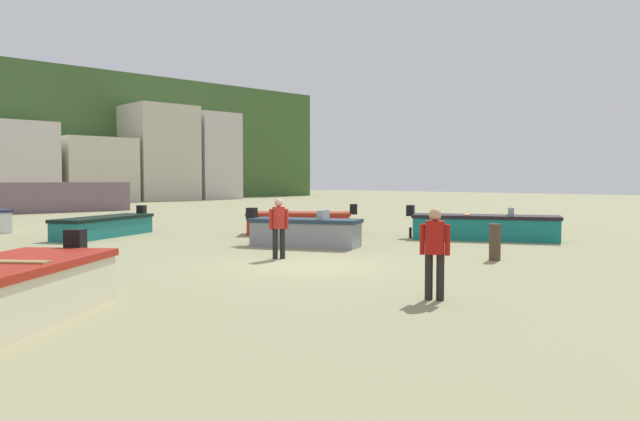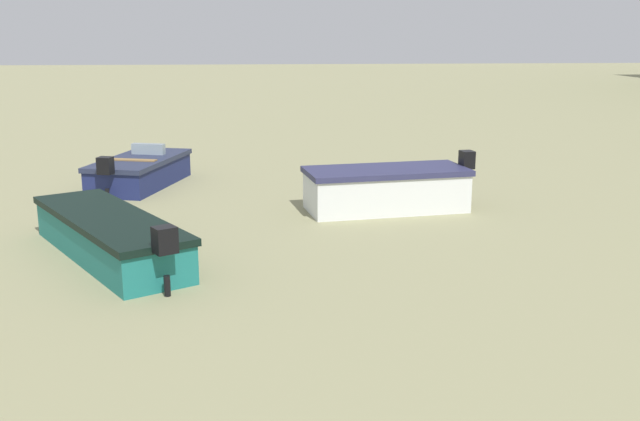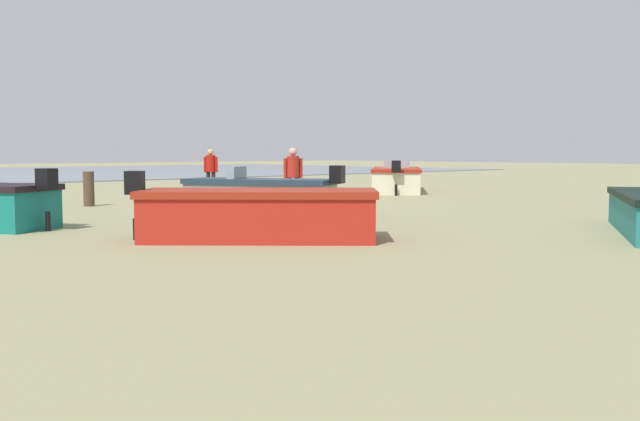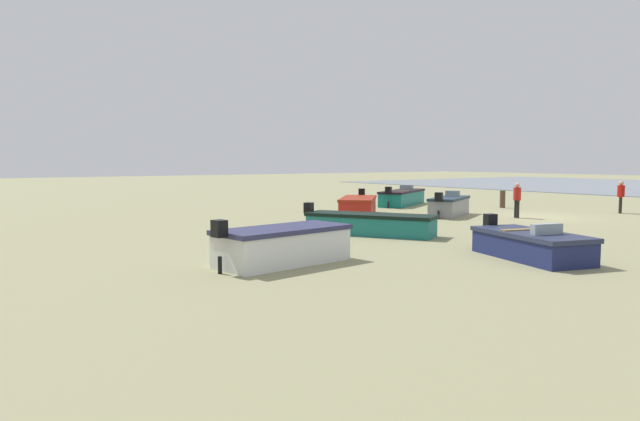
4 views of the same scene
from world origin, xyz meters
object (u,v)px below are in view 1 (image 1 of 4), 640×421
boat_red_5 (299,223)px  beach_walker_distant (279,223)px  boat_teal_3 (485,227)px  boat_teal_2 (105,226)px  boat_grey_6 (305,232)px  beach_walker_foreground (435,246)px  mooring_post_near_water (495,242)px

boat_red_5 → beach_walker_distant: beach_walker_distant is taller
boat_teal_3 → boat_teal_2: bearing=-77.9°
boat_grey_6 → beach_walker_foreground: size_ratio=2.28×
boat_grey_6 → mooring_post_near_water: bearing=75.9°
boat_teal_3 → beach_walker_foreground: beach_walker_foreground is taller
beach_walker_distant → boat_teal_2: bearing=122.6°
boat_red_5 → boat_grey_6: 4.34m
mooring_post_near_water → beach_walker_distant: size_ratio=0.60×
boat_red_5 → boat_grey_6: bearing=-174.9°
boat_grey_6 → beach_walker_foreground: beach_walker_foreground is taller
boat_grey_6 → beach_walker_distant: bearing=7.2°
boat_teal_3 → beach_walker_foreground: 11.45m
mooring_post_near_water → beach_walker_distant: 5.74m
boat_teal_3 → beach_walker_distant: (-8.62, 0.92, 0.50)m
boat_teal_3 → boat_grey_6: boat_grey_6 is taller
beach_walker_foreground → boat_teal_2: bearing=146.9°
mooring_post_near_water → boat_grey_6: bearing=103.9°
beach_walker_distant → boat_grey_6: bearing=63.2°
boat_red_5 → beach_walker_foreground: beach_walker_foreground is taller
boat_teal_3 → mooring_post_near_water: bearing=4.3°
boat_teal_2 → beach_walker_distant: beach_walker_distant is taller
boat_teal_3 → boat_grey_6: size_ratio=1.38×
boat_teal_2 → boat_teal_3: (9.38, -10.32, 0.06)m
boat_red_5 → beach_walker_foreground: size_ratio=2.44×
mooring_post_near_water → boat_red_5: bearing=82.4°
beach_walker_foreground → mooring_post_near_water: bearing=80.7°
boat_teal_3 → boat_red_5: (-3.43, 6.08, -0.01)m
beach_walker_foreground → beach_walker_distant: bearing=136.0°
boat_teal_3 → beach_walker_distant: size_ratio=3.13×
boat_teal_2 → boat_grey_6: size_ratio=1.26×
mooring_post_near_water → beach_walker_foreground: size_ratio=0.60×
mooring_post_near_water → beach_walker_foreground: beach_walker_foreground is taller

